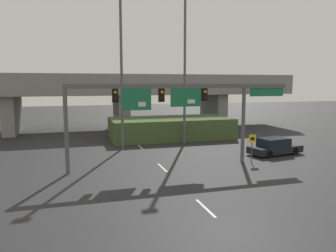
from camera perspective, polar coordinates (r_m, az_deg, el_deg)
name	(u,v)px	position (r m, az deg, el deg)	size (l,w,h in m)	color
ground_plane	(233,234)	(14.10, 11.33, -18.01)	(160.00, 160.00, 0.00)	#262628
lane_markings	(150,156)	(27.48, -3.18, -5.20)	(0.14, 26.36, 0.01)	silver
signal_gantry	(176,99)	(23.47, 1.49, 4.69)	(16.64, 0.44, 5.99)	#515456
speed_limit_sign	(252,144)	(25.71, 14.44, -3.04)	(0.60, 0.11, 2.20)	#4C4C4C
highway_light_pole_near	(185,57)	(32.44, 2.95, 11.88)	(0.70, 0.36, 16.29)	#515456
highway_light_pole_far	(121,62)	(30.18, -8.13, 10.90)	(0.70, 0.36, 14.98)	#515456
overpass_bridge	(121,92)	(43.01, -8.21, 5.92)	(46.10, 8.00, 7.12)	gray
grass_embankment	(171,128)	(36.17, 0.47, -0.34)	(13.13, 6.31, 2.21)	#42562D
parked_sedan_near_right	(275,147)	(29.27, 18.06, -3.47)	(4.88, 2.63, 1.42)	black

